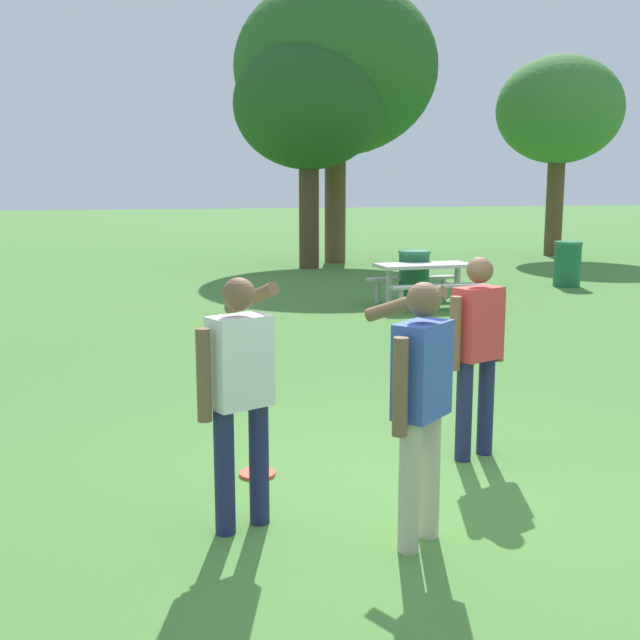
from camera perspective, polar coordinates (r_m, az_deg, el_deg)
ground_plane at (r=6.00m, az=6.99°, el=-11.87°), size 120.00×120.00×0.00m
person_thrower at (r=5.03m, az=-5.83°, el=-4.61°), size 0.57×0.81×1.64m
person_catcher at (r=6.43m, az=11.26°, el=-1.71°), size 0.57×0.35×1.64m
person_bystander at (r=4.82m, az=7.19°, el=-5.27°), size 0.49×0.84×1.64m
frisbee at (r=6.20m, az=-4.52°, el=-10.97°), size 0.28×0.28×0.03m
picnic_table_near at (r=14.30m, az=7.49°, el=3.22°), size 1.74×1.47×0.77m
trash_can_beside_table at (r=14.78m, az=6.78°, el=3.14°), size 0.59×0.59×0.96m
trash_can_further_along at (r=17.70m, az=17.39°, el=3.88°), size 0.59×0.59×0.96m
tree_tall_left at (r=20.54m, az=-0.81°, el=15.15°), size 3.80×3.80×5.74m
tree_broad_center at (r=22.11m, az=1.13°, el=17.62°), size 5.44×5.44×7.51m
tree_far_right at (r=25.06m, az=16.86°, el=14.19°), size 3.68×3.68×5.86m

